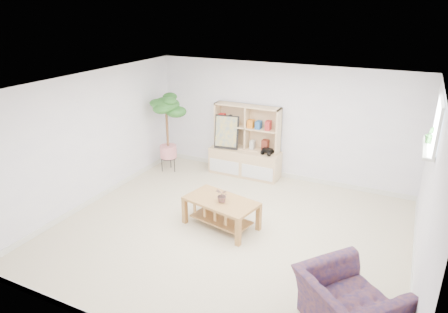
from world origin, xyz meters
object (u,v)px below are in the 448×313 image
at_px(storage_unit, 245,141).
at_px(armchair, 349,301).
at_px(floor_tree, 167,134).
at_px(coffee_table, 221,213).

height_order(storage_unit, armchair, storage_unit).
bearing_deg(storage_unit, floor_tree, -161.91).
distance_m(storage_unit, coffee_table, 2.27).
bearing_deg(armchair, coffee_table, 8.95).
relative_size(floor_tree, armchair, 1.65).
relative_size(coffee_table, floor_tree, 0.69).
distance_m(coffee_table, floor_tree, 2.72).
height_order(storage_unit, coffee_table, storage_unit).
xyz_separation_m(storage_unit, floor_tree, (-1.60, -0.52, 0.10)).
bearing_deg(coffee_table, storage_unit, 114.82).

